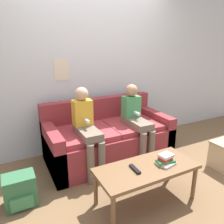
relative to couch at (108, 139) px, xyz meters
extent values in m
plane|color=brown|center=(0.00, -0.54, -0.29)|extent=(10.00, 10.00, 0.00)
cube|color=silver|center=(0.00, 0.52, 1.01)|extent=(8.00, 0.06, 2.60)
cube|color=beige|center=(-0.48, 0.49, 0.96)|extent=(0.21, 0.00, 0.30)
cube|color=maroon|center=(0.00, -0.03, -0.07)|extent=(1.74, 0.85, 0.44)
cube|color=maroon|center=(0.00, 0.32, 0.34)|extent=(1.74, 0.14, 0.39)
cube|color=maroon|center=(-0.80, -0.03, 0.01)|extent=(0.14, 0.85, 0.60)
cube|color=maroon|center=(0.80, -0.03, 0.01)|extent=(0.14, 0.85, 0.60)
cube|color=#A1343A|center=(-0.36, -0.07, 0.18)|extent=(0.71, 0.69, 0.07)
cube|color=#A1343A|center=(0.36, -0.07, 0.18)|extent=(0.71, 0.69, 0.07)
cube|color=brown|center=(-0.07, -1.04, 0.10)|extent=(1.06, 0.47, 0.04)
cylinder|color=brown|center=(-0.56, -1.24, -0.10)|extent=(0.04, 0.04, 0.38)
cylinder|color=brown|center=(0.42, -1.24, -0.10)|extent=(0.04, 0.04, 0.38)
cylinder|color=brown|center=(-0.56, -0.85, -0.10)|extent=(0.04, 0.04, 0.38)
cylinder|color=brown|center=(0.42, -0.85, -0.10)|extent=(0.04, 0.04, 0.38)
cylinder|color=#756656|center=(-0.46, -0.49, -0.04)|extent=(0.09, 0.09, 0.51)
cylinder|color=#756656|center=(-0.32, -0.49, -0.04)|extent=(0.09, 0.09, 0.51)
cube|color=#756656|center=(-0.39, -0.22, 0.26)|extent=(0.23, 0.53, 0.09)
cube|color=gold|center=(-0.39, -0.06, 0.47)|extent=(0.24, 0.16, 0.33)
sphere|color=tan|center=(-0.39, -0.06, 0.72)|extent=(0.17, 0.17, 0.17)
cube|color=white|center=(-0.39, -0.21, 0.41)|extent=(0.03, 0.12, 0.03)
cylinder|color=#756656|center=(0.27, -0.49, -0.04)|extent=(0.09, 0.09, 0.51)
cylinder|color=#756656|center=(0.41, -0.49, -0.04)|extent=(0.09, 0.09, 0.51)
cube|color=#756656|center=(0.34, -0.22, 0.26)|extent=(0.23, 0.53, 0.09)
cube|color=#429356|center=(0.34, -0.06, 0.46)|extent=(0.24, 0.16, 0.30)
sphere|color=tan|center=(0.34, -0.06, 0.69)|extent=(0.17, 0.17, 0.17)
cube|color=white|center=(0.34, -0.21, 0.40)|extent=(0.03, 0.12, 0.03)
cube|color=black|center=(-0.21, -1.04, 0.13)|extent=(0.05, 0.17, 0.02)
cube|color=silver|center=(0.13, -1.09, 0.13)|extent=(0.20, 0.19, 0.02)
cube|color=#2D8442|center=(0.13, -1.08, 0.16)|extent=(0.20, 0.13, 0.02)
cube|color=red|center=(0.13, -1.08, 0.18)|extent=(0.15, 0.12, 0.03)
cube|color=silver|center=(0.14, -1.08, 0.21)|extent=(0.15, 0.13, 0.03)
cube|color=#336B42|center=(-1.25, -0.49, -0.12)|extent=(0.31, 0.23, 0.34)
cube|color=#3D804F|center=(-1.25, -0.62, -0.19)|extent=(0.22, 0.03, 0.13)
camera|label=1|loc=(-1.28, -2.61, 1.32)|focal=35.00mm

